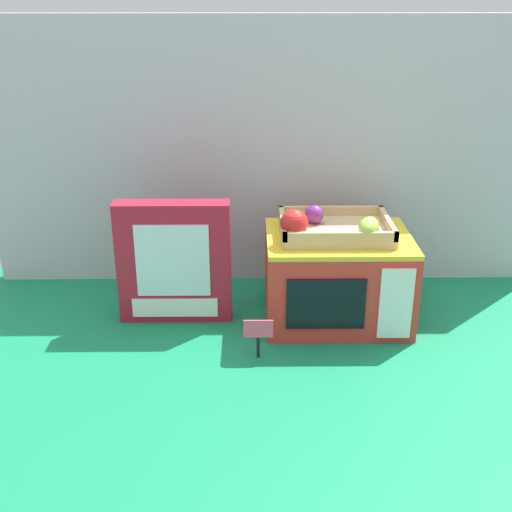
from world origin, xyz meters
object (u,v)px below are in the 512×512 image
Objects in this scene: food_groups_crate at (331,228)px; price_sign at (258,333)px; toy_microwave at (337,278)px; cookie_set_box at (174,262)px.

price_sign is (-0.19, -0.19, -0.19)m from food_groups_crate.
food_groups_crate is at bearing -162.92° from toy_microwave.
cookie_set_box reaches higher than price_sign.
food_groups_crate reaches higher than toy_microwave.
toy_microwave is 1.14× the size of cookie_set_box.
cookie_set_box reaches higher than toy_microwave.
toy_microwave is at bearing 43.81° from price_sign.
food_groups_crate is at bearing 46.16° from price_sign.
price_sign is at bearing -43.17° from cookie_set_box.
toy_microwave is 0.43m from cookie_set_box.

